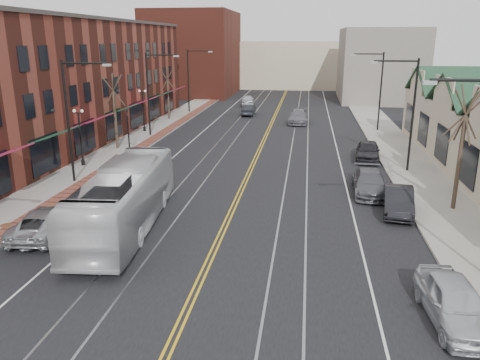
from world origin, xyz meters
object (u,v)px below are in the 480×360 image
(parked_car_b, at_px, (398,201))
(parked_car_a, at_px, (455,302))
(parked_car_c, at_px, (370,183))
(transit_bus, at_px, (125,198))
(parked_suv, at_px, (46,222))
(parked_car_d, at_px, (368,151))

(parked_car_b, bearing_deg, parked_car_a, -82.23)
(parked_car_c, bearing_deg, transit_bus, -148.04)
(parked_suv, height_order, parked_car_a, parked_car_a)
(parked_car_a, height_order, parked_car_d, parked_car_d)
(parked_car_a, bearing_deg, parked_car_b, 85.78)
(parked_car_a, xyz_separation_m, parked_car_b, (0.00, 10.71, -0.04))
(transit_bus, xyz_separation_m, parked_car_a, (14.30, -6.46, -0.88))
(transit_bus, xyz_separation_m, parked_car_b, (14.30, 4.25, -0.91))
(parked_suv, distance_m, parked_car_b, 18.78)
(parked_car_a, xyz_separation_m, parked_car_d, (-0.29, 22.77, 0.01))
(parked_car_d, bearing_deg, parked_car_b, -82.09)
(transit_bus, xyz_separation_m, parked_car_c, (13.11, 7.56, -0.92))
(parked_suv, bearing_deg, parked_car_d, -141.45)
(parked_car_b, bearing_deg, parked_suv, -154.53)
(transit_bus, height_order, parked_car_a, transit_bus)
(parked_suv, distance_m, parked_car_a, 18.58)
(parked_suv, bearing_deg, transit_bus, -164.68)
(parked_suv, relative_size, parked_car_d, 1.10)
(parked_car_a, height_order, parked_car_c, parked_car_a)
(parked_car_b, relative_size, parked_car_c, 0.89)
(parked_car_b, height_order, parked_car_c, parked_car_b)
(transit_bus, distance_m, parked_suv, 3.99)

